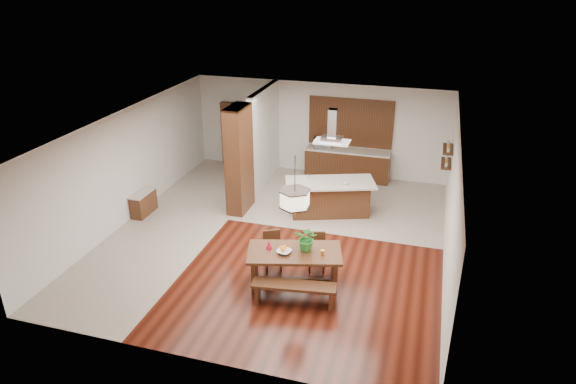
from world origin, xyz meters
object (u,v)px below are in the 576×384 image
(dining_chair_left, at_px, (273,252))
(foliage_plant, at_px, (307,239))
(hallway_console, at_px, (143,203))
(dining_chair_right, at_px, (317,253))
(island_cup, at_px, (346,183))
(microwave, at_px, (322,143))
(dining_table, at_px, (294,260))
(pendant_lantern, at_px, (295,187))
(dining_bench, at_px, (294,294))
(range_hood, at_px, (333,126))
(fruit_bowl, at_px, (284,252))
(kitchen_island, at_px, (330,197))

(dining_chair_left, height_order, foliage_plant, foliage_plant)
(hallway_console, xyz_separation_m, dining_chair_left, (4.18, -1.61, 0.12))
(dining_chair_right, xyz_separation_m, island_cup, (0.12, 2.65, 0.59))
(dining_chair_right, height_order, microwave, microwave)
(dining_table, bearing_deg, dining_chair_left, 144.26)
(pendant_lantern, bearing_deg, island_cup, 82.54)
(hallway_console, height_order, dining_table, dining_table)
(island_cup, distance_m, microwave, 2.99)
(dining_chair_right, bearing_deg, island_cup, 71.74)
(dining_bench, relative_size, microwave, 3.14)
(range_hood, bearing_deg, hallway_console, -163.74)
(microwave, bearing_deg, foliage_plant, -99.64)
(dining_chair_right, bearing_deg, fruit_bowl, -136.77)
(island_cup, xyz_separation_m, microwave, (-1.24, 2.71, 0.08))
(hallway_console, bearing_deg, dining_table, -23.23)
(pendant_lantern, bearing_deg, kitchen_island, 89.69)
(dining_table, height_order, dining_bench, dining_table)
(fruit_bowl, distance_m, kitchen_island, 3.61)
(dining_chair_left, bearing_deg, dining_bench, -80.77)
(range_hood, distance_m, microwave, 3.05)
(foliage_plant, height_order, range_hood, range_hood)
(pendant_lantern, bearing_deg, range_hood, 89.69)
(dining_chair_right, bearing_deg, dining_table, -129.87)
(microwave, bearing_deg, dining_bench, -101.24)
(dining_chair_left, distance_m, fruit_bowl, 0.82)
(hallway_console, height_order, dining_chair_right, dining_chair_right)
(dining_bench, relative_size, range_hood, 1.85)
(dining_table, distance_m, microwave, 6.13)
(pendant_lantern, distance_m, kitchen_island, 3.87)
(kitchen_island, xyz_separation_m, island_cup, (0.42, -0.12, 0.52))
(dining_chair_left, relative_size, island_cup, 6.93)
(dining_chair_right, height_order, range_hood, range_hood)
(dining_bench, distance_m, foliage_plant, 1.16)
(hallway_console, xyz_separation_m, pendant_lantern, (4.79, -2.06, 1.93))
(dining_bench, distance_m, dining_chair_left, 1.38)
(hallway_console, distance_m, pendant_lantern, 5.56)
(kitchen_island, bearing_deg, foliage_plant, -105.74)
(range_hood, bearing_deg, foliage_plant, -86.33)
(dining_bench, height_order, fruit_bowl, fruit_bowl)
(fruit_bowl, bearing_deg, dining_bench, -55.95)
(fruit_bowl, relative_size, island_cup, 2.29)
(microwave, bearing_deg, kitchen_island, -91.98)
(dining_bench, distance_m, microwave, 6.85)
(range_hood, bearing_deg, dining_bench, -87.78)
(dining_chair_left, distance_m, island_cup, 3.13)
(hallway_console, relative_size, kitchen_island, 0.35)
(pendant_lantern, distance_m, foliage_plant, 1.21)
(dining_bench, bearing_deg, dining_chair_right, 84.41)
(dining_table, relative_size, pendant_lantern, 1.61)
(fruit_bowl, height_order, microwave, microwave)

